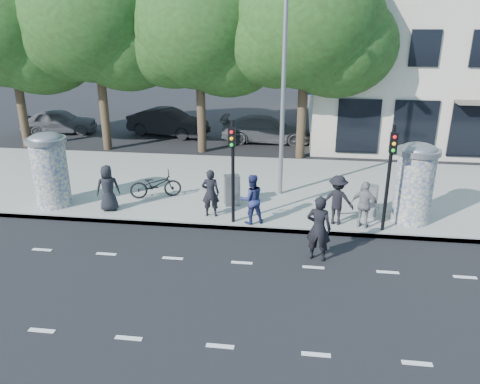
# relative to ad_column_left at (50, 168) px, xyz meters

# --- Properties ---
(ground) EXTENTS (120.00, 120.00, 0.00)m
(ground) POSITION_rel_ad_column_left_xyz_m (7.20, -4.50, -1.54)
(ground) COLOR black
(ground) RESTS_ON ground
(sidewalk) EXTENTS (40.00, 8.00, 0.15)m
(sidewalk) POSITION_rel_ad_column_left_xyz_m (7.20, 3.00, -1.46)
(sidewalk) COLOR gray
(sidewalk) RESTS_ON ground
(curb) EXTENTS (40.00, 0.10, 0.16)m
(curb) POSITION_rel_ad_column_left_xyz_m (7.20, -0.95, -1.46)
(curb) COLOR slate
(curb) RESTS_ON ground
(lane_dash_near) EXTENTS (32.00, 0.12, 0.01)m
(lane_dash_near) POSITION_rel_ad_column_left_xyz_m (7.20, -6.70, -1.53)
(lane_dash_near) COLOR silver
(lane_dash_near) RESTS_ON ground
(lane_dash_far) EXTENTS (32.00, 0.12, 0.01)m
(lane_dash_far) POSITION_rel_ad_column_left_xyz_m (7.20, -3.10, -1.53)
(lane_dash_far) COLOR silver
(lane_dash_far) RESTS_ON ground
(ad_column_left) EXTENTS (1.36, 1.36, 2.65)m
(ad_column_left) POSITION_rel_ad_column_left_xyz_m (0.00, 0.00, 0.00)
(ad_column_left) COLOR beige
(ad_column_left) RESTS_ON sidewalk
(ad_column_right) EXTENTS (1.36, 1.36, 2.65)m
(ad_column_right) POSITION_rel_ad_column_left_xyz_m (12.40, 0.20, 0.00)
(ad_column_right) COLOR beige
(ad_column_right) RESTS_ON sidewalk
(traffic_pole_near) EXTENTS (0.22, 0.31, 3.40)m
(traffic_pole_near) POSITION_rel_ad_column_left_xyz_m (6.60, -0.71, 0.69)
(traffic_pole_near) COLOR black
(traffic_pole_near) RESTS_ON sidewalk
(traffic_pole_far) EXTENTS (0.22, 0.31, 3.40)m
(traffic_pole_far) POSITION_rel_ad_column_left_xyz_m (11.40, -0.71, 0.69)
(traffic_pole_far) COLOR black
(traffic_pole_far) RESTS_ON sidewalk
(street_lamp) EXTENTS (0.25, 0.93, 8.00)m
(street_lamp) POSITION_rel_ad_column_left_xyz_m (8.00, 2.13, 3.26)
(street_lamp) COLOR slate
(street_lamp) RESTS_ON sidewalk
(tree_far_left) EXTENTS (7.20, 7.20, 9.26)m
(tree_far_left) POSITION_rel_ad_column_left_xyz_m (-5.80, 8.00, 4.65)
(tree_far_left) COLOR #38281C
(tree_far_left) RESTS_ON ground
(tree_mid_left) EXTENTS (7.20, 7.20, 9.57)m
(tree_mid_left) POSITION_rel_ad_column_left_xyz_m (-1.30, 8.00, 4.96)
(tree_mid_left) COLOR #38281C
(tree_mid_left) RESTS_ON ground
(tree_near_left) EXTENTS (6.80, 6.80, 8.97)m
(tree_near_left) POSITION_rel_ad_column_left_xyz_m (3.70, 8.20, 4.53)
(tree_near_left) COLOR #38281C
(tree_near_left) RESTS_ON ground
(tree_center) EXTENTS (7.00, 7.00, 9.30)m
(tree_center) POSITION_rel_ad_column_left_xyz_m (8.70, 7.80, 4.77)
(tree_center) COLOR #38281C
(tree_center) RESTS_ON ground
(ped_a) EXTENTS (0.94, 0.80, 1.63)m
(ped_a) POSITION_rel_ad_column_left_xyz_m (2.17, -0.23, -0.57)
(ped_a) COLOR black
(ped_a) RESTS_ON sidewalk
(ped_b) EXTENTS (0.62, 0.43, 1.64)m
(ped_b) POSITION_rel_ad_column_left_xyz_m (5.78, -0.25, -0.57)
(ped_b) COLOR black
(ped_b) RESTS_ON sidewalk
(ped_c) EXTENTS (0.99, 0.90, 1.66)m
(ped_c) POSITION_rel_ad_column_left_xyz_m (7.20, -0.65, -0.56)
(ped_c) COLOR navy
(ped_c) RESTS_ON sidewalk
(ped_d) EXTENTS (1.14, 0.77, 1.65)m
(ped_d) POSITION_rel_ad_column_left_xyz_m (9.95, -0.34, -0.56)
(ped_d) COLOR black
(ped_d) RESTS_ON sidewalk
(ped_e) EXTENTS (1.03, 0.82, 1.54)m
(ped_e) POSITION_rel_ad_column_left_xyz_m (10.80, -0.54, -0.62)
(ped_e) COLOR gray
(ped_e) RESTS_ON sidewalk
(man_road) EXTENTS (0.79, 0.61, 1.92)m
(man_road) POSITION_rel_ad_column_left_xyz_m (9.30, -2.58, -0.58)
(man_road) COLOR black
(man_road) RESTS_ON ground
(bicycle) EXTENTS (1.24, 2.00, 0.99)m
(bicycle) POSITION_rel_ad_column_left_xyz_m (3.41, 1.19, -0.89)
(bicycle) COLOR black
(bicycle) RESTS_ON sidewalk
(cabinet_left) EXTENTS (0.62, 0.53, 1.11)m
(cabinet_left) POSITION_rel_ad_column_left_xyz_m (6.34, 0.82, -0.83)
(cabinet_left) COLOR slate
(cabinet_left) RESTS_ON sidewalk
(cabinet_right) EXTENTS (0.62, 0.53, 1.11)m
(cabinet_right) POSITION_rel_ad_column_left_xyz_m (11.05, 0.38, -0.83)
(cabinet_right) COLOR gray
(cabinet_right) RESTS_ON sidewalk
(car_left) EXTENTS (2.67, 4.54, 1.45)m
(car_left) POSITION_rel_ad_column_left_xyz_m (-5.51, 11.08, -0.81)
(car_left) COLOR #54555B
(car_left) RESTS_ON ground
(car_mid) EXTENTS (2.79, 4.97, 1.55)m
(car_mid) POSITION_rel_ad_column_left_xyz_m (1.02, 11.38, -0.76)
(car_mid) COLOR black
(car_mid) RESTS_ON ground
(car_right) EXTENTS (2.14, 4.96, 1.42)m
(car_right) POSITION_rel_ad_column_left_xyz_m (6.79, 10.64, -0.83)
(car_right) COLOR #505257
(car_right) RESTS_ON ground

